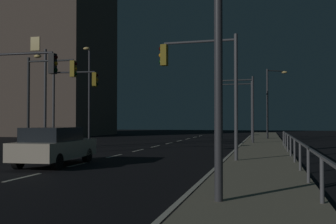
{
  "coord_description": "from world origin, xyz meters",
  "views": [
    {
      "loc": [
        7.66,
        -2.49,
        1.85
      ],
      "look_at": [
        -0.23,
        29.55,
        2.54
      ],
      "focal_mm": 42.88,
      "sensor_mm": 36.0,
      "label": 1
    }
  ],
  "objects_px": {
    "car": "(54,146)",
    "street_lamp_corner": "(89,86)",
    "traffic_light_far_right": "(236,99)",
    "building_distant": "(34,19)",
    "traffic_light_overhead_east": "(9,81)",
    "street_lamp_far_end": "(216,4)",
    "traffic_light_mid_right": "(48,85)",
    "street_lamp_across_street": "(271,96)",
    "traffic_light_near_left": "(237,97)",
    "traffic_light_near_right": "(73,93)",
    "traffic_light_far_left": "(202,73)",
    "street_lamp_median": "(44,88)"
  },
  "relations": [
    {
      "from": "car",
      "to": "building_distant",
      "type": "bearing_deg",
      "value": 123.69
    },
    {
      "from": "street_lamp_across_street",
      "to": "building_distant",
      "type": "distance_m",
      "value": 31.37
    },
    {
      "from": "traffic_light_mid_right",
      "to": "street_lamp_across_street",
      "type": "distance_m",
      "value": 22.05
    },
    {
      "from": "traffic_light_near_right",
      "to": "street_lamp_across_street",
      "type": "bearing_deg",
      "value": 48.51
    },
    {
      "from": "traffic_light_mid_right",
      "to": "street_lamp_corner",
      "type": "height_order",
      "value": "street_lamp_corner"
    },
    {
      "from": "traffic_light_near_left",
      "to": "street_lamp_far_end",
      "type": "xyz_separation_m",
      "value": [
        1.17,
        -22.59,
        0.76
      ]
    },
    {
      "from": "car",
      "to": "traffic_light_mid_right",
      "type": "height_order",
      "value": "traffic_light_mid_right"
    },
    {
      "from": "street_lamp_median",
      "to": "street_lamp_corner",
      "type": "bearing_deg",
      "value": 92.24
    },
    {
      "from": "street_lamp_corner",
      "to": "traffic_light_far_left",
      "type": "bearing_deg",
      "value": -49.55
    },
    {
      "from": "traffic_light_mid_right",
      "to": "street_lamp_far_end",
      "type": "relative_size",
      "value": 0.79
    },
    {
      "from": "car",
      "to": "street_lamp_far_end",
      "type": "distance_m",
      "value": 10.13
    },
    {
      "from": "traffic_light_near_left",
      "to": "street_lamp_far_end",
      "type": "distance_m",
      "value": 22.64
    },
    {
      "from": "car",
      "to": "traffic_light_far_left",
      "type": "bearing_deg",
      "value": 25.44
    },
    {
      "from": "traffic_light_mid_right",
      "to": "street_lamp_far_end",
      "type": "bearing_deg",
      "value": -47.58
    },
    {
      "from": "car",
      "to": "street_lamp_corner",
      "type": "relative_size",
      "value": 0.56
    },
    {
      "from": "street_lamp_far_end",
      "to": "car",
      "type": "bearing_deg",
      "value": 140.83
    },
    {
      "from": "traffic_light_near_left",
      "to": "building_distant",
      "type": "relative_size",
      "value": 0.17
    },
    {
      "from": "traffic_light_far_right",
      "to": "traffic_light_near_right",
      "type": "relative_size",
      "value": 0.99
    },
    {
      "from": "traffic_light_overhead_east",
      "to": "building_distant",
      "type": "relative_size",
      "value": 0.18
    },
    {
      "from": "traffic_light_near_right",
      "to": "traffic_light_far_right",
      "type": "bearing_deg",
      "value": 51.94
    },
    {
      "from": "car",
      "to": "building_distant",
      "type": "distance_m",
      "value": 38.89
    },
    {
      "from": "car",
      "to": "street_lamp_median",
      "type": "xyz_separation_m",
      "value": [
        -5.99,
        9.07,
        3.17
      ]
    },
    {
      "from": "street_lamp_across_street",
      "to": "street_lamp_corner",
      "type": "relative_size",
      "value": 0.82
    },
    {
      "from": "traffic_light_far_left",
      "to": "street_lamp_far_end",
      "type": "distance_m",
      "value": 8.84
    },
    {
      "from": "street_lamp_far_end",
      "to": "traffic_light_mid_right",
      "type": "bearing_deg",
      "value": 132.42
    },
    {
      "from": "street_lamp_corner",
      "to": "building_distant",
      "type": "xyz_separation_m",
      "value": [
        -13.85,
        13.52,
        10.01
      ]
    },
    {
      "from": "traffic_light_far_left",
      "to": "building_distant",
      "type": "xyz_separation_m",
      "value": [
        -25.79,
        27.52,
        10.8
      ]
    },
    {
      "from": "car",
      "to": "building_distant",
      "type": "height_order",
      "value": "building_distant"
    },
    {
      "from": "street_lamp_far_end",
      "to": "traffic_light_near_left",
      "type": "bearing_deg",
      "value": 92.98
    },
    {
      "from": "traffic_light_mid_right",
      "to": "traffic_light_near_left",
      "type": "bearing_deg",
      "value": 43.76
    },
    {
      "from": "street_lamp_across_street",
      "to": "traffic_light_far_left",
      "type": "bearing_deg",
      "value": -98.28
    },
    {
      "from": "traffic_light_near_left",
      "to": "traffic_light_far_right",
      "type": "bearing_deg",
      "value": 94.43
    },
    {
      "from": "car",
      "to": "traffic_light_mid_right",
      "type": "distance_m",
      "value": 8.49
    },
    {
      "from": "traffic_light_overhead_east",
      "to": "street_lamp_across_street",
      "type": "xyz_separation_m",
      "value": [
        12.38,
        22.48,
        0.41
      ]
    },
    {
      "from": "traffic_light_far_right",
      "to": "street_lamp_far_end",
      "type": "relative_size",
      "value": 0.74
    },
    {
      "from": "traffic_light_near_left",
      "to": "street_lamp_far_end",
      "type": "bearing_deg",
      "value": -87.02
    },
    {
      "from": "street_lamp_across_street",
      "to": "street_lamp_corner",
      "type": "height_order",
      "value": "street_lamp_corner"
    },
    {
      "from": "street_lamp_far_end",
      "to": "traffic_light_near_right",
      "type": "bearing_deg",
      "value": 126.33
    },
    {
      "from": "traffic_light_far_left",
      "to": "street_lamp_far_end",
      "type": "xyz_separation_m",
      "value": [
        1.68,
        -8.66,
        0.48
      ]
    },
    {
      "from": "car",
      "to": "traffic_light_overhead_east",
      "type": "height_order",
      "value": "traffic_light_overhead_east"
    },
    {
      "from": "traffic_light_mid_right",
      "to": "building_distant",
      "type": "relative_size",
      "value": 0.19
    },
    {
      "from": "car",
      "to": "traffic_light_far_right",
      "type": "relative_size",
      "value": 0.85
    },
    {
      "from": "traffic_light_far_right",
      "to": "traffic_light_mid_right",
      "type": "bearing_deg",
      "value": -122.29
    },
    {
      "from": "car",
      "to": "street_lamp_corner",
      "type": "height_order",
      "value": "street_lamp_corner"
    },
    {
      "from": "traffic_light_mid_right",
      "to": "street_lamp_across_street",
      "type": "relative_size",
      "value": 0.86
    },
    {
      "from": "traffic_light_far_right",
      "to": "building_distant",
      "type": "bearing_deg",
      "value": 163.19
    },
    {
      "from": "traffic_light_far_right",
      "to": "traffic_light_near_left",
      "type": "bearing_deg",
      "value": -85.57
    },
    {
      "from": "traffic_light_far_right",
      "to": "traffic_light_near_right",
      "type": "bearing_deg",
      "value": -128.06
    },
    {
      "from": "car",
      "to": "street_lamp_median",
      "type": "distance_m",
      "value": 11.32
    },
    {
      "from": "traffic_light_overhead_east",
      "to": "street_lamp_far_end",
      "type": "bearing_deg",
      "value": -36.11
    }
  ]
}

